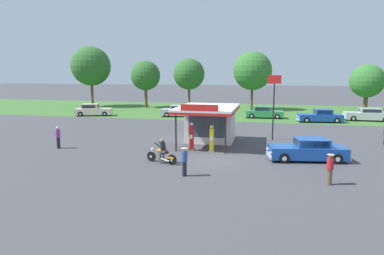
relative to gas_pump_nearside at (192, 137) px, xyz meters
The scene contains 21 objects.
ground_plane 3.07m from the gas_pump_nearside, 53.46° to the right, with size 300.00×300.00×0.00m, color #424247.
grass_verge_strip 27.73m from the gas_pump_nearside, 86.41° to the left, with size 120.00×24.00×0.01m, color #3D6B2D.
service_station_kiosk 3.64m from the gas_pump_nearside, 77.80° to the left, with size 4.52×6.54×3.49m.
gas_pump_nearside is the anchor object (origin of this frame).
gas_pump_offside 1.50m from the gas_pump_nearside, ahead, with size 0.44×0.44×1.95m.
motorcycle_with_rider 4.04m from the gas_pump_nearside, 104.82° to the right, with size 2.17×0.92×1.58m.
featured_classic_sedan 8.14m from the gas_pump_nearside, ahead, with size 5.24×2.59×1.47m.
parked_car_back_row_far_left 19.92m from the gas_pump_nearside, 107.30° to the left, with size 5.51×2.60×1.50m.
parked_car_second_row_spare 24.71m from the gas_pump_nearside, 135.69° to the left, with size 5.13×3.11×1.61m.
parked_car_back_row_far_right 20.59m from the gas_pump_nearside, 76.26° to the left, with size 4.93×2.06×1.49m.
parked_car_back_row_centre_right 26.54m from the gas_pump_nearside, 49.67° to the left, with size 5.39×2.05×1.52m.
parked_car_back_row_left 21.05m from the gas_pump_nearside, 57.20° to the left, with size 5.29×2.46×1.52m.
bystander_standing_back_lot 10.49m from the gas_pump_nearside, 34.83° to the right, with size 0.35×0.35×1.61m.
bystander_chatting_near_pumps 6.31m from the gas_pump_nearside, 80.54° to the right, with size 0.35×0.35×1.60m.
bystander_admiring_sedan 10.15m from the gas_pump_nearside, behind, with size 0.34×0.34×1.69m.
tree_oak_centre 38.40m from the gas_pump_nearside, 130.01° to the left, with size 6.66×6.66×10.25m.
tree_oak_far_left 30.49m from the gas_pump_nearside, 84.67° to the left, with size 5.99×5.99×9.06m.
tree_oak_right 38.55m from the gas_pump_nearside, 58.57° to the left, with size 5.09×5.09×7.08m.
tree_oak_far_right 33.23m from the gas_pump_nearside, 116.50° to the left, with size 4.89×4.89×7.78m.
tree_oak_left 29.43m from the gas_pump_nearside, 103.83° to the left, with size 4.91×4.91×8.03m.
roadside_pole_sign 8.40m from the gas_pump_nearside, 42.50° to the left, with size 1.10×0.12×5.49m.
Camera 1 is at (3.73, -21.21, 5.60)m, focal length 31.29 mm.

